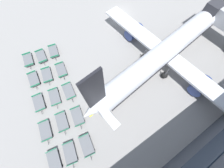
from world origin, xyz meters
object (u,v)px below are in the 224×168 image
at_px(baggage_dolly_row_mid_b_col_d, 78,116).
at_px(baggage_dolly_row_mid_a_col_a, 41,56).
at_px(baggage_dolly_row_mid_b_col_c, 69,91).
at_px(baggage_dolly_row_near_col_a, 28,60).
at_px(baggage_dolly_row_mid_a_col_e, 70,153).
at_px(baggage_dolly_row_mid_a_col_d, 62,122).
at_px(baggage_dolly_row_mid_b_col_b, 61,70).
at_px(baggage_dolly_row_near_col_c, 39,103).
at_px(baggage_dolly_row_mid_a_col_c, 55,97).
at_px(baggage_dolly_row_near_col_e, 54,161).
at_px(baggage_dolly_row_near_col_b, 34,79).
at_px(baggage_dolly_row_mid_a_col_b, 47,75).
at_px(airplane, 169,49).
at_px(baggage_dolly_row_near_col_d, 45,131).
at_px(baggage_dolly_row_mid_b_col_e, 87,145).
at_px(baggage_dolly_row_mid_b_col_a, 53,51).

bearing_deg(baggage_dolly_row_mid_b_col_d, baggage_dolly_row_mid_a_col_a, -178.37).
bearing_deg(baggage_dolly_row_mid_b_col_c, baggage_dolly_row_near_col_a, -160.58).
distance_m(baggage_dolly_row_mid_a_col_a, baggage_dolly_row_mid_a_col_e, 19.25).
distance_m(baggage_dolly_row_mid_a_col_d, baggage_dolly_row_mid_b_col_b, 9.89).
height_order(baggage_dolly_row_near_col_c, baggage_dolly_row_mid_b_col_b, same).
distance_m(baggage_dolly_row_near_col_c, baggage_dolly_row_mid_b_col_b, 7.13).
bearing_deg(baggage_dolly_row_mid_a_col_c, baggage_dolly_row_near_col_e, -24.52).
height_order(baggage_dolly_row_near_col_c, baggage_dolly_row_mid_a_col_a, same).
distance_m(baggage_dolly_row_near_col_b, baggage_dolly_row_mid_b_col_c, 7.28).
xyz_separation_m(baggage_dolly_row_mid_a_col_d, baggage_dolly_row_mid_b_col_b, (-9.00, 4.10, 0.00)).
distance_m(baggage_dolly_row_mid_a_col_d, baggage_dolly_row_mid_b_col_c, 5.39).
height_order(baggage_dolly_row_mid_a_col_b, baggage_dolly_row_mid_b_col_b, same).
xyz_separation_m(airplane, baggage_dolly_row_mid_a_col_b, (-9.46, -20.98, -3.00)).
bearing_deg(baggage_dolly_row_mid_a_col_e, baggage_dolly_row_mid_b_col_c, 154.57).
relative_size(baggage_dolly_row_near_col_e, baggage_dolly_row_mid_a_col_b, 1.00).
bearing_deg(baggage_dolly_row_mid_b_col_c, baggage_dolly_row_near_col_d, -56.96).
xyz_separation_m(baggage_dolly_row_near_col_e, baggage_dolly_row_mid_a_col_e, (0.38, 2.41, 0.00)).
bearing_deg(baggage_dolly_row_mid_b_col_b, baggage_dolly_row_mid_a_col_c, -37.41).
bearing_deg(baggage_dolly_row_mid_b_col_e, baggage_dolly_row_mid_a_col_d, -163.12).
bearing_deg(baggage_dolly_row_mid_b_col_c, baggage_dolly_row_mid_a_col_d, -38.26).
relative_size(baggage_dolly_row_mid_a_col_d, baggage_dolly_row_mid_b_col_b, 1.00).
bearing_deg(baggage_dolly_row_near_col_a, baggage_dolly_row_near_col_d, -9.39).
xyz_separation_m(baggage_dolly_row_near_col_c, baggage_dolly_row_mid_b_col_a, (-8.73, 6.62, 0.00)).
distance_m(baggage_dolly_row_near_col_c, baggage_dolly_row_near_col_e, 9.79).
bearing_deg(baggage_dolly_row_mid_b_col_d, baggage_dolly_row_near_col_a, -169.29).
height_order(baggage_dolly_row_near_col_d, baggage_dolly_row_mid_b_col_b, same).
distance_m(baggage_dolly_row_near_col_c, baggage_dolly_row_mid_a_col_e, 10.10).
bearing_deg(baggage_dolly_row_mid_b_col_a, baggage_dolly_row_near_col_d, -28.65).
bearing_deg(baggage_dolly_row_mid_b_col_c, baggage_dolly_row_mid_b_col_b, 170.91).
xyz_separation_m(airplane, baggage_dolly_row_near_col_e, (4.53, -25.76, -3.00)).
relative_size(baggage_dolly_row_near_col_e, baggage_dolly_row_mid_b_col_b, 1.00).
xyz_separation_m(airplane, baggage_dolly_row_near_col_a, (-14.76, -22.76, -3.00)).
xyz_separation_m(baggage_dolly_row_near_col_b, baggage_dolly_row_near_col_e, (14.52, -2.35, 0.00)).
relative_size(baggage_dolly_row_mid_a_col_a, baggage_dolly_row_mid_b_col_e, 0.99).
distance_m(baggage_dolly_row_mid_a_col_c, baggage_dolly_row_mid_b_col_a, 10.08).
bearing_deg(baggage_dolly_row_near_col_c, baggage_dolly_row_mid_b_col_d, 37.44).
xyz_separation_m(baggage_dolly_row_near_col_e, baggage_dolly_row_mid_a_col_a, (-18.62, 5.50, 0.00)).
xyz_separation_m(baggage_dolly_row_near_col_e, baggage_dolly_row_mid_b_col_c, (-8.71, 6.73, 0.00)).
bearing_deg(airplane, baggage_dolly_row_mid_b_col_e, -75.47).
distance_m(airplane, baggage_dolly_row_mid_a_col_d, 22.57).
bearing_deg(airplane, baggage_dolly_row_near_col_d, -90.43).
distance_m(baggage_dolly_row_mid_a_col_b, baggage_dolly_row_mid_b_col_e, 14.84).
relative_size(baggage_dolly_row_mid_a_col_a, baggage_dolly_row_mid_b_col_a, 0.99).
relative_size(baggage_dolly_row_mid_a_col_a, baggage_dolly_row_mid_b_col_c, 1.00).
bearing_deg(baggage_dolly_row_mid_b_col_e, baggage_dolly_row_mid_a_col_c, -175.12).
relative_size(baggage_dolly_row_mid_a_col_d, baggage_dolly_row_mid_b_col_d, 1.00).
relative_size(baggage_dolly_row_near_col_c, baggage_dolly_row_mid_b_col_b, 1.00).
distance_m(baggage_dolly_row_mid_a_col_c, baggage_dolly_row_mid_b_col_e, 10.01).
bearing_deg(baggage_dolly_row_mid_b_col_c, baggage_dolly_row_mid_a_col_e, -25.43).
bearing_deg(baggage_dolly_row_near_col_c, baggage_dolly_row_mid_a_col_a, 155.67).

